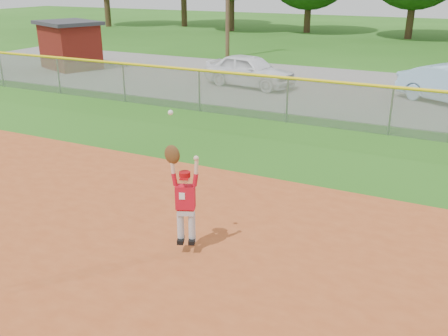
# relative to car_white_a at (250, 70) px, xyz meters

# --- Properties ---
(ground) EXTENTS (120.00, 120.00, 0.00)m
(ground) POSITION_rel_car_white_a_xyz_m (3.41, -14.75, -0.73)
(ground) COLOR #255D15
(ground) RESTS_ON ground
(parking_strip) EXTENTS (44.00, 10.00, 0.03)m
(parking_strip) POSITION_rel_car_white_a_xyz_m (3.41, 1.25, -0.72)
(parking_strip) COLOR slate
(parking_strip) RESTS_ON ground
(car_white_a) EXTENTS (4.34, 2.32, 1.40)m
(car_white_a) POSITION_rel_car_white_a_xyz_m (0.00, 0.00, 0.00)
(car_white_a) COLOR white
(car_white_a) RESTS_ON parking_strip
(utility_shed) EXTENTS (4.00, 3.60, 2.46)m
(utility_shed) POSITION_rel_car_white_a_xyz_m (-10.38, 0.18, 0.52)
(utility_shed) COLOR #56130C
(utility_shed) RESTS_ON ground
(outfield_fence) EXTENTS (40.06, 0.10, 1.55)m
(outfield_fence) POSITION_rel_car_white_a_xyz_m (3.41, -4.75, 0.15)
(outfield_fence) COLOR gray
(outfield_fence) RESTS_ON ground
(ballplayer) EXTENTS (0.58, 0.34, 2.38)m
(ballplayer) POSITION_rel_car_white_a_xyz_m (4.65, -13.63, 0.38)
(ballplayer) COLOR silver
(ballplayer) RESTS_ON ground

